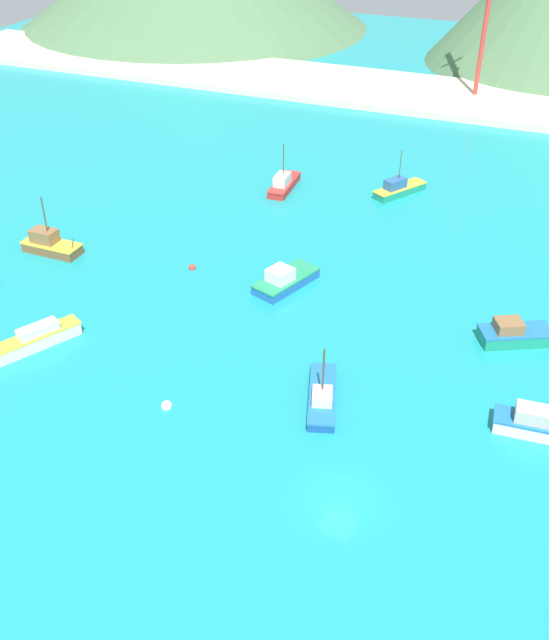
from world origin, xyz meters
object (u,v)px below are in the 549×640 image
(fishing_boat_8, at_px, (50,244))
(fishing_boat_11, at_px, (399,189))
(fishing_boat_4, at_px, (29,342))
(buoy_1, at_px, (192,268))
(fishing_boat_9, at_px, (284,184))
(buoy_2, at_px, (167,406))
(fishing_boat_5, at_px, (285,280))
(radio_tower, at_px, (489,0))
(fishing_boat_0, at_px, (514,334))
(fishing_boat_10, at_px, (322,396))

(fishing_boat_8, height_order, fishing_boat_11, fishing_boat_8)
(fishing_boat_4, distance_m, buoy_1, 21.15)
(fishing_boat_8, relative_size, fishing_boat_9, 0.84)
(fishing_boat_8, xyz_separation_m, buoy_2, (26.72, -19.44, -0.88))
(fishing_boat_5, distance_m, radio_tower, 77.72)
(fishing_boat_11, bearing_deg, fishing_boat_9, -163.53)
(fishing_boat_4, bearing_deg, buoy_2, -8.42)
(buoy_1, bearing_deg, fishing_boat_8, -170.48)
(fishing_boat_11, bearing_deg, fishing_boat_4, -115.60)
(fishing_boat_11, bearing_deg, fishing_boat_0, -57.21)
(buoy_2, bearing_deg, fishing_boat_10, 25.69)
(fishing_boat_11, relative_size, radio_tower, 0.24)
(fishing_boat_5, height_order, fishing_boat_9, fishing_boat_9)
(fishing_boat_9, relative_size, buoy_1, 10.29)
(fishing_boat_8, height_order, buoy_2, fishing_boat_8)
(fishing_boat_4, relative_size, radio_tower, 0.31)
(fishing_boat_9, bearing_deg, radio_tower, 71.29)
(fishing_boat_8, bearing_deg, fishing_boat_10, -19.23)
(fishing_boat_0, xyz_separation_m, fishing_boat_8, (-53.04, -2.23, 0.12))
(fishing_boat_10, xyz_separation_m, radio_tower, (-2.95, 92.46, 16.85))
(buoy_2, bearing_deg, radio_tower, 84.63)
(fishing_boat_0, distance_m, radio_tower, 80.27)
(fishing_boat_10, distance_m, radio_tower, 94.03)
(fishing_boat_4, xyz_separation_m, fishing_boat_8, (-10.27, 17.00, 0.18))
(fishing_boat_11, bearing_deg, fishing_boat_5, -100.27)
(fishing_boat_11, height_order, buoy_2, fishing_boat_11)
(fishing_boat_8, relative_size, fishing_boat_10, 0.81)
(fishing_boat_9, relative_size, fishing_boat_11, 1.04)
(fishing_boat_5, relative_size, radio_tower, 0.25)
(buoy_1, bearing_deg, fishing_boat_10, -37.39)
(fishing_boat_10, distance_m, buoy_2, 13.54)
(buoy_1, bearing_deg, fishing_boat_0, -1.10)
(fishing_boat_5, height_order, fishing_boat_11, fishing_boat_11)
(fishing_boat_0, height_order, fishing_boat_4, fishing_boat_4)
(fishing_boat_0, relative_size, fishing_boat_8, 1.05)
(fishing_boat_4, relative_size, fishing_boat_5, 1.22)
(fishing_boat_9, bearing_deg, fishing_boat_4, -100.57)
(buoy_2, bearing_deg, fishing_boat_9, 99.79)
(radio_tower, bearing_deg, fishing_boat_0, -77.44)
(fishing_boat_5, distance_m, fishing_boat_8, 28.78)
(fishing_boat_9, height_order, radio_tower, radio_tower)
(fishing_boat_10, height_order, buoy_2, fishing_boat_10)
(fishing_boat_4, height_order, buoy_2, fishing_boat_4)
(fishing_boat_8, bearing_deg, buoy_2, -36.04)
(fishing_boat_11, xyz_separation_m, buoy_1, (-16.45, -29.19, -0.74))
(fishing_boat_0, height_order, fishing_boat_8, fishing_boat_8)
(fishing_boat_8, bearing_deg, fishing_boat_5, 6.63)
(fishing_boat_4, distance_m, buoy_2, 16.64)
(fishing_boat_4, xyz_separation_m, buoy_1, (7.08, 19.91, -0.72))
(fishing_boat_11, xyz_separation_m, buoy_2, (-7.08, -51.54, -0.71))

